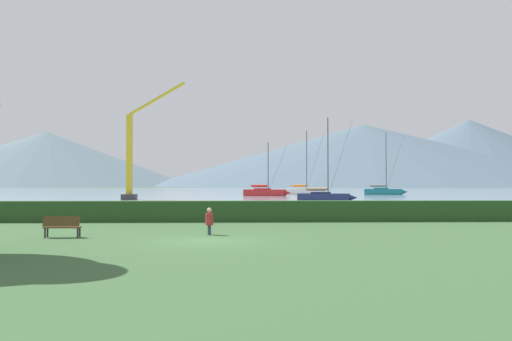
{
  "coord_description": "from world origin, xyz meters",
  "views": [
    {
      "loc": [
        1.27,
        -21.5,
        2.37
      ],
      "look_at": [
        4.39,
        67.02,
        4.54
      ],
      "focal_mm": 36.67,
      "sensor_mm": 36.0,
      "label": 1
    }
  ],
  "objects_px": {
    "sailboat_slip_5": "(384,191)",
    "park_bench_near_path": "(62,226)",
    "person_seated_viewer": "(209,220)",
    "sailboat_slip_0": "(324,197)",
    "sailboat_slip_4": "(265,192)",
    "dock_crane": "(132,160)",
    "sailboat_slip_2": "(304,191)"
  },
  "relations": [
    {
      "from": "sailboat_slip_0",
      "to": "dock_crane",
      "type": "bearing_deg",
      "value": 177.48
    },
    {
      "from": "sailboat_slip_0",
      "to": "person_seated_viewer",
      "type": "height_order",
      "value": "sailboat_slip_0"
    },
    {
      "from": "dock_crane",
      "to": "sailboat_slip_2",
      "type": "bearing_deg",
      "value": 50.31
    },
    {
      "from": "sailboat_slip_4",
      "to": "park_bench_near_path",
      "type": "xyz_separation_m",
      "value": [
        -12.86,
        -74.98,
        -0.2
      ]
    },
    {
      "from": "person_seated_viewer",
      "to": "sailboat_slip_4",
      "type": "bearing_deg",
      "value": 76.83
    },
    {
      "from": "sailboat_slip_0",
      "to": "park_bench_near_path",
      "type": "xyz_separation_m",
      "value": [
        -18.94,
        -44.47,
        -0.12
      ]
    },
    {
      "from": "sailboat_slip_0",
      "to": "sailboat_slip_4",
      "type": "xyz_separation_m",
      "value": [
        -6.08,
        30.51,
        0.08
      ]
    },
    {
      "from": "person_seated_viewer",
      "to": "dock_crane",
      "type": "distance_m",
      "value": 53.77
    },
    {
      "from": "park_bench_near_path",
      "to": "sailboat_slip_5",
      "type": "bearing_deg",
      "value": 64.39
    },
    {
      "from": "park_bench_near_path",
      "to": "person_seated_viewer",
      "type": "height_order",
      "value": "person_seated_viewer"
    },
    {
      "from": "sailboat_slip_4",
      "to": "sailboat_slip_5",
      "type": "bearing_deg",
      "value": 37.33
    },
    {
      "from": "sailboat_slip_0",
      "to": "sailboat_slip_5",
      "type": "xyz_separation_m",
      "value": [
        18.99,
        39.75,
        0.1
      ]
    },
    {
      "from": "sailboat_slip_5",
      "to": "sailboat_slip_2",
      "type": "bearing_deg",
      "value": -179.75
    },
    {
      "from": "person_seated_viewer",
      "to": "sailboat_slip_0",
      "type": "bearing_deg",
      "value": 65.7
    },
    {
      "from": "sailboat_slip_0",
      "to": "sailboat_slip_2",
      "type": "height_order",
      "value": "sailboat_slip_2"
    },
    {
      "from": "sailboat_slip_2",
      "to": "dock_crane",
      "type": "xyz_separation_m",
      "value": [
        -29.48,
        -35.52,
        4.95
      ]
    },
    {
      "from": "sailboat_slip_4",
      "to": "sailboat_slip_0",
      "type": "bearing_deg",
      "value": -61.62
    },
    {
      "from": "person_seated_viewer",
      "to": "dock_crane",
      "type": "bearing_deg",
      "value": 96.92
    },
    {
      "from": "sailboat_slip_2",
      "to": "sailboat_slip_5",
      "type": "distance_m",
      "value": 16.51
    },
    {
      "from": "sailboat_slip_4",
      "to": "dock_crane",
      "type": "height_order",
      "value": "dock_crane"
    },
    {
      "from": "sailboat_slip_4",
      "to": "park_bench_near_path",
      "type": "distance_m",
      "value": 76.08
    },
    {
      "from": "sailboat_slip_0",
      "to": "dock_crane",
      "type": "xyz_separation_m",
      "value": [
        -26.5,
        8.26,
        5.05
      ]
    },
    {
      "from": "person_seated_viewer",
      "to": "park_bench_near_path",
      "type": "bearing_deg",
      "value": -178.93
    },
    {
      "from": "sailboat_slip_2",
      "to": "sailboat_slip_5",
      "type": "relative_size",
      "value": 1.05
    },
    {
      "from": "sailboat_slip_4",
      "to": "dock_crane",
      "type": "relative_size",
      "value": 0.58
    },
    {
      "from": "sailboat_slip_0",
      "to": "sailboat_slip_4",
      "type": "height_order",
      "value": "sailboat_slip_0"
    },
    {
      "from": "sailboat_slip_5",
      "to": "person_seated_viewer",
      "type": "distance_m",
      "value": 88.98
    },
    {
      "from": "park_bench_near_path",
      "to": "dock_crane",
      "type": "distance_m",
      "value": 53.52
    },
    {
      "from": "sailboat_slip_5",
      "to": "park_bench_near_path",
      "type": "height_order",
      "value": "sailboat_slip_5"
    },
    {
      "from": "sailboat_slip_2",
      "to": "dock_crane",
      "type": "height_order",
      "value": "dock_crane"
    },
    {
      "from": "person_seated_viewer",
      "to": "dock_crane",
      "type": "height_order",
      "value": "dock_crane"
    },
    {
      "from": "park_bench_near_path",
      "to": "dock_crane",
      "type": "height_order",
      "value": "dock_crane"
    }
  ]
}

